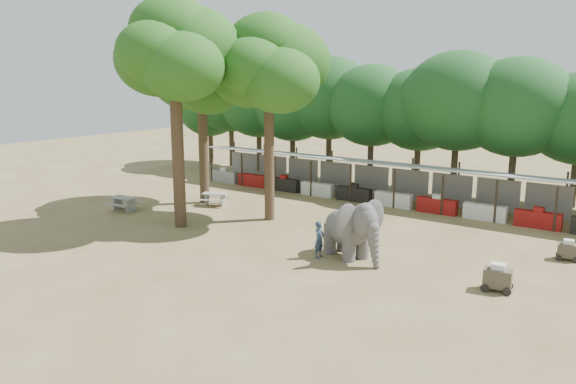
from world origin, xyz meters
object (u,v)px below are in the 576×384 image
Objects in this scene: elephant at (352,229)px; yard_tree_back at (269,65)px; picnic_table_far at (215,197)px; cart_back at (568,250)px; yard_tree_left at (202,72)px; cart_front at (498,277)px; yard_tree_center at (175,52)px; handler at (319,240)px; picnic_table_near at (124,202)px.

yard_tree_back is at bearing 175.94° from elephant.
cart_back reaches higher than picnic_table_far.
elephant is 9.58m from cart_back.
yard_tree_back is 10.88× the size of cart_back.
cart_front is at bearing -13.50° from yard_tree_left.
cart_back is at bearing 17.65° from yard_tree_center.
cart_back is (21.23, 0.80, -7.74)m from yard_tree_left.
elephant is at bearing -25.70° from yard_tree_back.
picnic_table_far is 18.98m from cart_front.
handler is at bearing -126.18° from elephant.
picnic_table_far is at bearing -18.09° from yard_tree_left.
cart_front is at bearing 0.93° from yard_tree_center.
yard_tree_back is at bearing 177.70° from cart_back.
picnic_table_near is 0.89× the size of picnic_table_far.
picnic_table_near is at bearing -156.36° from yard_tree_back.
yard_tree_left is 21.67m from cart_front.
yard_tree_back is (6.00, -1.00, 0.34)m from yard_tree_left.
yard_tree_left is 5.92m from yard_tree_center.
cart_back is (15.23, 1.80, -8.08)m from yard_tree_back.
cart_front is (22.01, -0.10, -0.01)m from picnic_table_near.
handler is 0.84× the size of picnic_table_far.
handler reaches higher than cart_back.
yard_tree_left is 22.61m from cart_back.
elephant is 1.54m from handler.
elephant is 3.48× the size of cart_back.
cart_back is (1.52, 5.53, -0.07)m from cart_front.
yard_tree_center is 5.04m from yard_tree_back.
picnic_table_near is at bearing 171.06° from cart_front.
picnic_table_far is at bearing 174.40° from cart_back.
picnic_table_far is (-4.77, 0.60, -8.03)m from yard_tree_back.
picnic_table_near is 1.69× the size of cart_back.
cart_back is at bearing 9.25° from picnic_table_near.
yard_tree_center is at bearing -7.71° from picnic_table_near.
cart_back is at bearing -19.79° from picnic_table_far.
cart_back reaches higher than picnic_table_near.
handler is at bearing 175.46° from cart_front.
picnic_table_near is at bearing -157.91° from elephant.
elephant is at bearing -3.30° from picnic_table_near.
yard_tree_center reaches higher than elephant.
elephant is (7.30, -3.51, -7.19)m from yard_tree_back.
cart_front is at bearing -87.68° from handler.
elephant is (13.30, -4.51, -6.85)m from yard_tree_left.
cart_back is (20.00, 1.20, -0.05)m from picnic_table_far.
cart_front reaches higher than picnic_table_near.
cart_front is 1.15× the size of cart_back.
yard_tree_left is at bearing 173.12° from cart_back.
elephant is (10.30, 0.49, -7.86)m from yard_tree_center.
picnic_table_far is 20.03m from cart_back.
yard_tree_left is 5.55× the size of picnic_table_far.
cart_back is (23.53, 5.43, -0.09)m from picnic_table_near.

